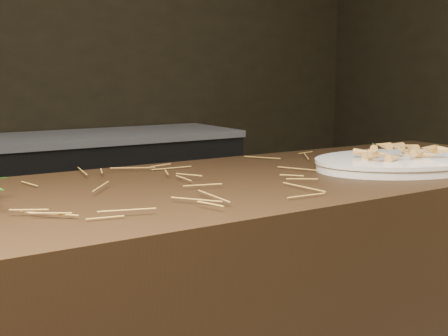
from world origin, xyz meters
The scene contains 4 objects.
back_counter centered at (0.30, 2.18, 0.42)m, with size 1.82×0.62×0.84m.
straw_bedding centered at (0.00, 0.30, 0.91)m, with size 1.40×0.60×0.02m, color #AE8330, non-canonical shape.
serving_platter centered at (0.61, 0.20, 0.91)m, with size 0.51×0.34×0.03m, color white, non-canonical shape.
roasted_veg_heap centered at (0.61, 0.20, 0.96)m, with size 0.25×0.18×0.06m, color #C38737, non-canonical shape.
Camera 1 is at (-0.65, -0.88, 1.16)m, focal length 45.00 mm.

